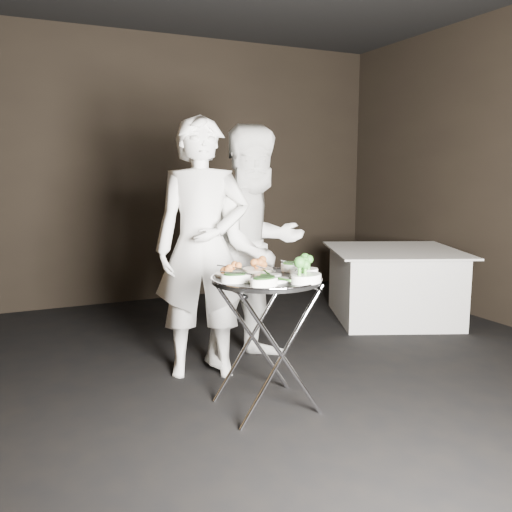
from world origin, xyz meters
name	(u,v)px	position (x,y,z in m)	size (l,w,h in m)	color
floor	(275,431)	(0.00, 0.00, -0.03)	(6.00, 7.00, 0.05)	black
wall_back	(135,170)	(0.00, 3.52, 1.50)	(6.00, 0.05, 3.00)	black
tray_stand	(266,337)	(0.07, 0.27, 0.46)	(0.56, 0.48, 0.82)	silver
serving_tray	(266,279)	(0.07, 0.27, 0.83)	(0.68, 0.68, 0.04)	black
potato_plate_a	(230,271)	(-0.11, 0.42, 0.87)	(0.19, 0.19, 0.07)	beige
potato_plate_b	(258,266)	(0.12, 0.49, 0.87)	(0.21, 0.21, 0.07)	beige
greens_bowl	(291,266)	(0.31, 0.40, 0.87)	(0.14, 0.14, 0.08)	white
asparagus_plate_a	(268,275)	(0.08, 0.28, 0.85)	(0.19, 0.13, 0.03)	white
asparagus_plate_b	(275,279)	(0.05, 0.11, 0.86)	(0.22, 0.16, 0.04)	white
spinach_bowl_a	(236,277)	(-0.16, 0.22, 0.87)	(0.19, 0.14, 0.07)	white
spinach_bowl_b	(264,280)	(-0.05, 0.04, 0.87)	(0.20, 0.15, 0.07)	white
broccoli_bowl_a	(304,271)	(0.30, 0.21, 0.87)	(0.19, 0.14, 0.08)	white
broccoli_bowl_b	(306,276)	(0.21, 0.03, 0.88)	(0.23, 0.19, 0.08)	white
serving_utensils	(264,267)	(0.09, 0.34, 0.89)	(0.59, 0.43, 0.01)	silver
waiter_left	(202,248)	(-0.08, 1.01, 0.94)	(0.68, 0.45, 1.87)	white
waiter_right	(257,246)	(0.38, 1.08, 0.91)	(0.89, 0.69, 1.83)	white
dining_table	(393,284)	(2.15, 1.62, 0.36)	(1.25, 1.25, 0.71)	white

